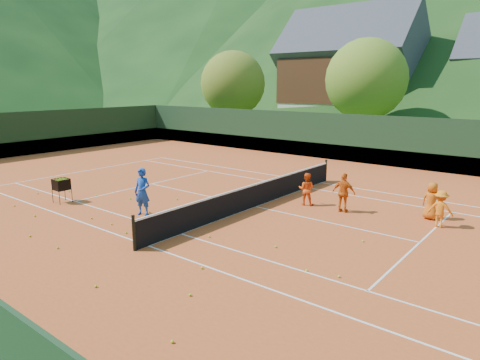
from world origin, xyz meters
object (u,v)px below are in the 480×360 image
Objects in this scene: student_b at (344,193)px; tennis_net at (255,195)px; ball_hopper at (61,185)px; chalet_left at (350,76)px; student_c at (431,201)px; student_d at (440,209)px; student_a at (306,189)px; coach at (142,192)px.

student_b is 3.45m from tennis_net.
chalet_left is at bearing 95.51° from ball_hopper.
chalet_left is (-3.33, 34.51, 4.88)m from ball_hopper.
student_b is 1.11× the size of student_c.
tennis_net is at bearing 11.23° from student_d.
chalet_left is at bearing 108.43° from tennis_net.
chalet_left reaches higher than student_c.
chalet_left is (-16.45, 28.06, 4.98)m from student_d.
student_b is 0.13× the size of tennis_net.
student_c is at bearing -59.70° from chalet_left.
student_d is at bearing 166.22° from student_a.
chalet_left is (-10.00, 30.00, 5.13)m from tennis_net.
student_d is 6.74m from tennis_net.
chalet_left is at bearing -69.92° from student_b.
tennis_net is at bearing 21.61° from student_b.
tennis_net is 0.87× the size of chalet_left.
student_b is at bearing 31.72° from ball_hopper.
student_d is 32.90m from chalet_left.
student_d reaches higher than ball_hopper.
student_c is 32.01m from chalet_left.
ball_hopper is (-6.67, -4.51, 0.25)m from tennis_net.
tennis_net is at bearing 31.60° from student_c.
chalet_left is at bearing -86.92° from student_a.
coach is at bearing 32.03° from student_a.
student_b is 31.72m from chalet_left.
chalet_left is at bearing -65.14° from student_d.
student_b is at bearing 161.71° from student_a.
student_b is at bearing 26.21° from tennis_net.
student_b is (5.72, 5.05, -0.13)m from coach.
coach reaches higher than student_c.
ball_hopper is at bearing -84.49° from chalet_left.
student_b is at bearing 29.50° from student_c.
student_c is 6.54m from tennis_net.
coach is 1.38× the size of student_d.
ball_hopper is 0.07× the size of chalet_left.
coach is 7.63m from student_b.
student_c is at bearing 29.70° from ball_hopper.
student_d is 1.29× the size of ball_hopper.
student_d reaches higher than tennis_net.
student_d is (5.00, 0.44, -0.02)m from student_a.
chalet_left reaches higher than ball_hopper.
student_a is 10.11m from ball_hopper.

